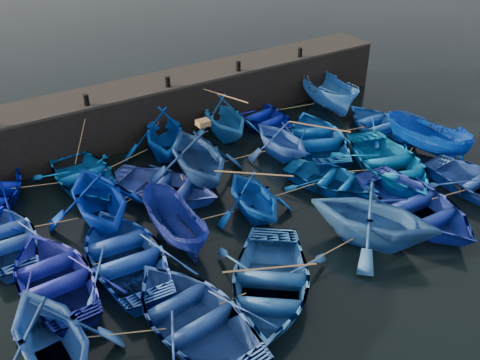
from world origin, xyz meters
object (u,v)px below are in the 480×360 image
boat_13 (54,276)px  boat_20 (49,336)px  wooden_crate (203,123)px  boat_8 (164,187)px

boat_13 → boat_20: boat_20 is taller
boat_20 → wooden_crate: (8.46, 6.45, 1.53)m
boat_13 → wooden_crate: 8.55m
boat_8 → boat_20: size_ratio=1.12×
boat_13 → boat_20: size_ratio=1.15×
boat_8 → wooden_crate: bearing=-23.5°
boat_20 → wooden_crate: wooden_crate is taller
boat_8 → wooden_crate: wooden_crate is taller
boat_20 → wooden_crate: 10.75m
boat_8 → boat_13: size_ratio=0.97×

